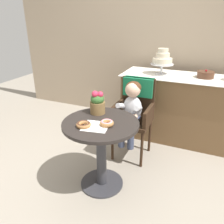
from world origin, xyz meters
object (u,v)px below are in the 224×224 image
object	(u,v)px
flower_vase	(98,103)
round_layer_cake	(206,75)
wicker_chair	(136,105)
donut_mid	(107,123)
seated_child	(131,107)
donut_front	(84,124)
cafe_table	(101,142)
tiered_cake_stand	(162,59)

from	to	relation	value
flower_vase	round_layer_cake	distance (m)	1.49
wicker_chair	donut_mid	size ratio (longest dim) A/B	7.51
seated_child	flower_vase	world-z (taller)	same
wicker_chair	donut_front	size ratio (longest dim) A/B	7.20
cafe_table	flower_vase	xyz separation A→B (m)	(-0.12, 0.17, 0.32)
flower_vase	seated_child	bearing A→B (deg)	59.96
tiered_cake_stand	round_layer_cake	xyz separation A→B (m)	(0.55, 0.04, -0.15)
round_layer_cake	flower_vase	bearing A→B (deg)	-128.80
round_layer_cake	donut_mid	bearing A→B (deg)	-118.11
seated_child	flower_vase	bearing A→B (deg)	-120.04
wicker_chair	tiered_cake_stand	world-z (taller)	tiered_cake_stand
seated_child	round_layer_cake	bearing A→B (deg)	47.43
flower_vase	tiered_cake_stand	bearing A→B (deg)	71.13
flower_vase	tiered_cake_stand	world-z (taller)	tiered_cake_stand
donut_front	cafe_table	bearing A→B (deg)	55.62
donut_front	donut_mid	world-z (taller)	donut_mid
donut_mid	tiered_cake_stand	size ratio (longest dim) A/B	0.38
cafe_table	round_layer_cake	distance (m)	1.62
donut_mid	seated_child	bearing A→B (deg)	87.40
cafe_table	donut_mid	xyz separation A→B (m)	(0.08, -0.04, 0.24)
cafe_table	flower_vase	bearing A→B (deg)	123.75
cafe_table	flower_vase	distance (m)	0.39
seated_child	donut_front	xyz separation A→B (m)	(-0.21, -0.71, 0.06)
donut_front	round_layer_cake	xyz separation A→B (m)	(0.91, 1.48, 0.20)
seated_child	flower_vase	xyz separation A→B (m)	(-0.23, -0.39, 0.15)
donut_front	tiered_cake_stand	world-z (taller)	tiered_cake_stand
wicker_chair	flower_vase	size ratio (longest dim) A/B	3.97
flower_vase	donut_mid	bearing A→B (deg)	-47.28
wicker_chair	tiered_cake_stand	size ratio (longest dim) A/B	2.85
wicker_chair	donut_mid	distance (m)	0.77
wicker_chair	donut_mid	xyz separation A→B (m)	(-0.03, -0.76, 0.11)
donut_front	donut_mid	size ratio (longest dim) A/B	1.04
cafe_table	seated_child	world-z (taller)	seated_child
seated_child	donut_mid	bearing A→B (deg)	-92.60
donut_front	tiered_cake_stand	bearing A→B (deg)	75.79
seated_child	donut_front	distance (m)	0.74
flower_vase	cafe_table	bearing A→B (deg)	-56.25
donut_mid	round_layer_cake	world-z (taller)	round_layer_cake
wicker_chair	cafe_table	bearing A→B (deg)	-102.01
seated_child	tiered_cake_stand	distance (m)	0.86
seated_child	flower_vase	distance (m)	0.48
seated_child	tiered_cake_stand	bearing A→B (deg)	77.82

